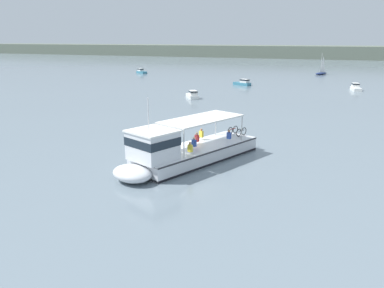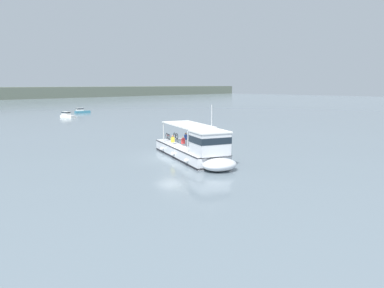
% 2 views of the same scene
% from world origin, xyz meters
% --- Properties ---
extents(ground_plane, '(400.00, 400.00, 0.00)m').
position_xyz_m(ground_plane, '(0.00, 0.00, 0.00)').
color(ground_plane, slate).
extents(distant_shoreline, '(400.00, 28.00, 5.57)m').
position_xyz_m(distant_shoreline, '(0.00, 164.90, 2.78)').
color(distant_shoreline, '#606B5B').
rests_on(distant_shoreline, ground).
extents(ferry_main, '(7.61, 12.94, 5.32)m').
position_xyz_m(ferry_main, '(1.22, -2.34, 1.02)').
color(ferry_main, silver).
rests_on(ferry_main, ground).
extents(motorboat_horizon_east, '(3.82, 2.66, 1.26)m').
position_xyz_m(motorboat_horizon_east, '(-7.09, 47.03, 0.54)').
color(motorboat_horizon_east, teal).
rests_on(motorboat_horizon_east, ground).
extents(sailboat_near_port, '(3.48, 4.90, 5.40)m').
position_xyz_m(sailboat_near_port, '(5.63, 76.91, 0.54)').
color(sailboat_near_port, navy).
rests_on(sailboat_near_port, ground).
extents(motorboat_off_bow, '(2.00, 3.79, 1.26)m').
position_xyz_m(motorboat_off_bow, '(13.47, 47.33, 0.54)').
color(motorboat_off_bow, white).
rests_on(motorboat_off_bow, ground).
extents(motorboat_horizon_west, '(3.11, 3.70, 1.26)m').
position_xyz_m(motorboat_horizon_west, '(-10.08, 27.76, 0.54)').
color(motorboat_horizon_west, white).
rests_on(motorboat_horizon_west, ground).
extents(motorboat_far_right, '(3.74, 3.01, 1.26)m').
position_xyz_m(motorboat_far_right, '(-38.96, 63.09, 0.54)').
color(motorboat_far_right, teal).
rests_on(motorboat_far_right, ground).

